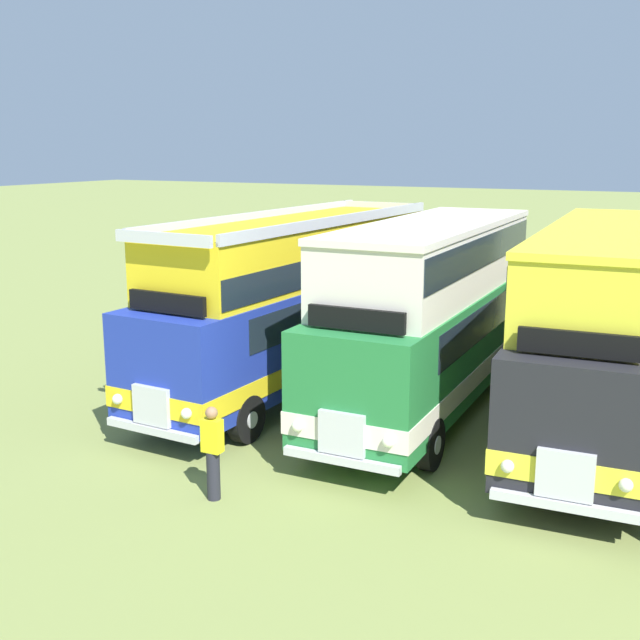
{
  "coord_description": "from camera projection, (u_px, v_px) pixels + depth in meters",
  "views": [
    {
      "loc": [
        2.01,
        -17.24,
        6.17
      ],
      "look_at": [
        -6.71,
        0.1,
        1.87
      ],
      "focal_mm": 44.13,
      "sensor_mm": 36.0,
      "label": 1
    }
  ],
  "objects": [
    {
      "name": "ground_plane",
      "position": [
        590.0,
        434.0,
        17.26
      ],
      "size": [
        200.0,
        200.0,
        0.0
      ],
      "primitive_type": "plane",
      "color": "olive"
    },
    {
      "name": "bus_first_in_row",
      "position": [
        299.0,
        297.0,
        20.27
      ],
      "size": [
        3.11,
        11.37,
        4.52
      ],
      "color": "#1E339E",
      "rests_on": "ground"
    },
    {
      "name": "bus_second_in_row",
      "position": [
        430.0,
        310.0,
        18.21
      ],
      "size": [
        2.7,
        9.74,
        4.49
      ],
      "color": "#237538",
      "rests_on": "ground"
    },
    {
      "name": "bus_third_in_row",
      "position": [
        602.0,
        320.0,
        17.11
      ],
      "size": [
        3.08,
        11.18,
        4.49
      ],
      "color": "black",
      "rests_on": "ground"
    },
    {
      "name": "marshal_person",
      "position": [
        213.0,
        452.0,
        13.88
      ],
      "size": [
        0.36,
        0.24,
        1.73
      ],
      "color": "#23232D",
      "rests_on": "ground"
    }
  ]
}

